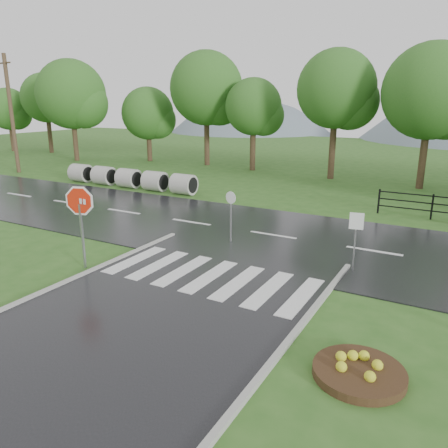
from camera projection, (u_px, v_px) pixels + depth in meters
The scene contains 11 objects.
ground at pixel (90, 357), 9.45m from camera, with size 120.00×120.00×0.00m, color #2F5D1F.
main_road at pixel (273, 236), 17.83m from camera, with size 90.00×8.00×0.04m, color black.
crosswalk at pixel (210, 276), 13.63m from camera, with size 6.50×2.80×0.02m.
hills at pixel (434, 242), 66.54m from camera, with size 102.00×48.00×48.00m.
treeline at pixel (370, 183), 29.09m from camera, with size 83.20×5.20×10.00m.
culvert_pipes at pixel (129, 178), 27.53m from camera, with size 9.70×1.20×1.20m.
stop_sign at pixel (80, 209), 13.92m from camera, with size 1.24×0.42×2.93m.
flower_bed at pixel (359, 371), 8.74m from camera, with size 1.85×1.85×0.37m.
reg_sign_small at pixel (356, 230), 13.74m from camera, with size 0.44×0.10×1.98m.
reg_sign_round at pixel (231, 210), 16.64m from camera, with size 0.47×0.12×2.04m.
utility_pole_west at pixel (11, 114), 32.33m from camera, with size 1.53×0.32×8.59m.
Camera 1 is at (6.60, -5.81, 5.36)m, focal length 35.00 mm.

